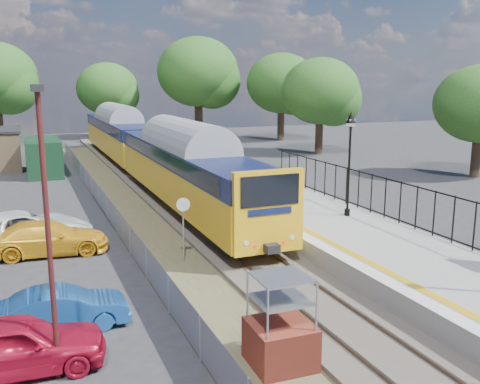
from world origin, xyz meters
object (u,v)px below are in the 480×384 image
victorian_lamp_north (350,139)px  car_white (23,230)px  car_yellow (48,238)px  speed_sign (183,220)px  carpark_lamp (47,218)px  car_red (16,345)px  brick_plinth (281,323)px  car_blue (63,309)px  train (144,146)px

victorian_lamp_north → car_white: victorian_lamp_north is taller
car_yellow → victorian_lamp_north: bearing=-94.9°
car_yellow → speed_sign: bearing=-117.7°
carpark_lamp → car_red: 3.33m
victorian_lamp_north → car_white: bearing=165.7°
speed_sign → car_white: 7.09m
brick_plinth → car_white: brick_plinth is taller
car_yellow → car_white: (-0.91, 1.23, 0.11)m
speed_sign → car_white: (-5.61, 4.25, -0.91)m
victorian_lamp_north → car_yellow: (-12.50, 2.19, -3.63)m
speed_sign → brick_plinth: bearing=-72.2°
car_red → car_blue: size_ratio=1.15×
victorian_lamp_north → car_yellow: 13.20m
car_yellow → train: bearing=-20.3°
victorian_lamp_north → brick_plinth: 12.32m
victorian_lamp_north → speed_sign: size_ratio=1.82×
car_red → car_white: size_ratio=0.74×
car_yellow → car_blue: bearing=-174.9°
speed_sign → carpark_lamp: carpark_lamp is taller
brick_plinth → car_yellow: 12.13m
car_red → car_yellow: car_red is taller
train → speed_sign: 18.40m
brick_plinth → car_white: (-5.61, 12.41, -0.35)m
brick_plinth → car_white: 13.62m
victorian_lamp_north → carpark_lamp: carpark_lamp is taller
train → carpark_lamp: bearing=-106.8°
train → car_yellow: size_ratio=8.89×
train → brick_plinth: 26.53m
speed_sign → car_blue: size_ratio=0.70×
speed_sign → car_red: speed_sign is taller
victorian_lamp_north → car_blue: bearing=-158.5°
victorian_lamp_north → train: victorian_lamp_north is taller
car_blue → car_yellow: bearing=0.1°
victorian_lamp_north → car_red: bearing=-153.3°
train → car_white: 16.23m
carpark_lamp → car_blue: carpark_lamp is taller
car_blue → car_red: bearing=148.7°
victorian_lamp_north → car_red: size_ratio=1.12×
car_red → speed_sign: bearing=-41.0°
speed_sign → car_yellow: size_ratio=0.55×
carpark_lamp → car_yellow: (0.31, 9.68, -3.19)m
car_white → carpark_lamp: bearing=168.5°
speed_sign → car_yellow: bearing=165.1°
train → car_blue: size_ratio=11.36×
train → car_yellow: train is taller
brick_plinth → car_white: size_ratio=0.42×
victorian_lamp_north → train: bearing=106.9°
car_yellow → car_white: bearing=41.5°
train → carpark_lamp: 26.04m
carpark_lamp → car_blue: 4.17m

